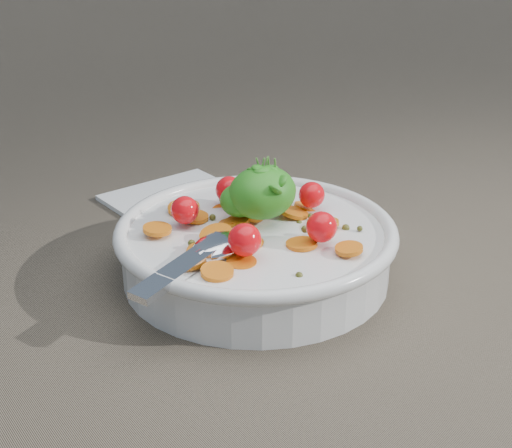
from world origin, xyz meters
TOP-DOWN VIEW (x-y plane):
  - ground at (0.00, 0.00)m, footprint 6.00×6.00m
  - bowl at (0.00, -0.03)m, footprint 0.27×0.25m
  - napkin at (0.03, 0.17)m, footprint 0.15×0.13m

SIDE VIEW (x-z plane):
  - ground at x=0.00m, z-range 0.00..0.00m
  - napkin at x=0.03m, z-range 0.00..0.01m
  - bowl at x=0.00m, z-range -0.02..0.08m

